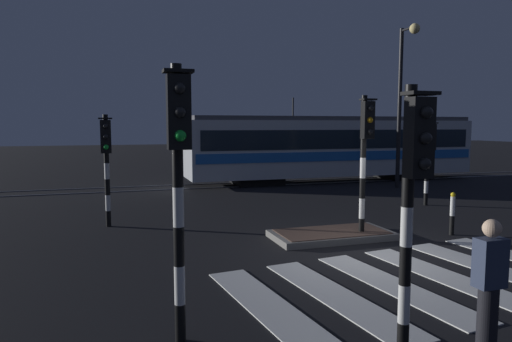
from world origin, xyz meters
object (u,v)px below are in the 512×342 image
traffic_light_corner_far_left (106,153)px  tram (334,147)px  traffic_light_corner_near_left (179,163)px  street_lamp_trackside_right (404,87)px  traffic_light_kerb_mid_left (413,183)px  traffic_light_median_centre (365,145)px  traffic_light_corner_far_right (429,149)px  pedestrian_waiting_at_kerb (489,287)px  bollard_island_edge (452,214)px

traffic_light_corner_far_left → tram: bearing=35.2°
traffic_light_corner_near_left → street_lamp_trackside_right: street_lamp_trackside_right is taller
traffic_light_kerb_mid_left → traffic_light_corner_far_left: bearing=111.1°
traffic_light_median_centre → traffic_light_corner_far_right: bearing=37.0°
traffic_light_kerb_mid_left → street_lamp_trackside_right: (9.08, 13.03, 2.33)m
traffic_light_corner_far_left → tram: (10.85, 7.64, -0.31)m
pedestrian_waiting_at_kerb → bollard_island_edge: pedestrian_waiting_at_kerb is taller
traffic_light_kerb_mid_left → pedestrian_waiting_at_kerb: (1.02, -0.15, -1.29)m
pedestrian_waiting_at_kerb → tram: bearing=68.7°
tram → traffic_light_median_centre: bearing=-113.7°
bollard_island_edge → pedestrian_waiting_at_kerb: bearing=-127.4°
traffic_light_corner_near_left → bollard_island_edge: size_ratio=3.22×
tram → pedestrian_waiting_at_kerb: size_ratio=8.74×
traffic_light_corner_near_left → traffic_light_median_centre: size_ratio=1.01×
street_lamp_trackside_right → bollard_island_edge: bearing=-117.0°
pedestrian_waiting_at_kerb → bollard_island_edge: (4.04, 5.28, -0.32)m
traffic_light_corner_far_right → street_lamp_trackside_right: (1.77, 4.08, 2.52)m
tram → traffic_light_corner_far_left: bearing=-144.8°
tram → traffic_light_corner_far_right: bearing=-91.2°
traffic_light_corner_far_left → traffic_light_median_centre: bearing=-29.0°
traffic_light_corner_far_right → tram: tram is taller
traffic_light_corner_near_left → tram: bearing=56.7°
traffic_light_kerb_mid_left → bollard_island_edge: bearing=45.4°
bollard_island_edge → traffic_light_corner_far_right: bearing=59.4°
traffic_light_corner_far_left → pedestrian_waiting_at_kerb: size_ratio=1.82×
traffic_light_median_centre → pedestrian_waiting_at_kerb: (-1.63, -5.58, -1.46)m
traffic_light_corner_near_left → bollard_island_edge: (7.54, 3.84, -1.80)m
traffic_light_corner_far_right → traffic_light_median_centre: (-4.66, -3.51, 0.36)m
traffic_light_kerb_mid_left → pedestrian_waiting_at_kerb: traffic_light_kerb_mid_left is taller
traffic_light_kerb_mid_left → traffic_light_median_centre: (2.65, 5.43, 0.17)m
street_lamp_trackside_right → pedestrian_waiting_at_kerb: size_ratio=4.14×
traffic_light_corner_near_left → street_lamp_trackside_right: size_ratio=0.50×
tram → traffic_light_kerb_mid_left: bearing=-114.5°
traffic_light_corner_near_left → pedestrian_waiting_at_kerb: traffic_light_corner_near_left is taller
traffic_light_corner_far_right → pedestrian_waiting_at_kerb: traffic_light_corner_far_right is taller
traffic_light_kerb_mid_left → pedestrian_waiting_at_kerb: 1.65m
traffic_light_corner_far_left → tram: size_ratio=0.21×
traffic_light_corner_far_left → pedestrian_waiting_at_kerb: 10.01m
traffic_light_kerb_mid_left → bollard_island_edge: (5.06, 5.13, -1.61)m
traffic_light_corner_far_left → traffic_light_median_centre: 6.90m
traffic_light_corner_near_left → traffic_light_median_centre: (5.13, 4.14, -0.02)m
traffic_light_corner_near_left → tram: tram is taller
traffic_light_corner_near_left → traffic_light_corner_far_left: size_ratio=1.15×
bollard_island_edge → traffic_light_corner_near_left: bearing=-153.0°
traffic_light_corner_far_right → traffic_light_corner_far_left: (-10.69, -0.18, 0.07)m
traffic_light_corner_near_left → street_lamp_trackside_right: 16.61m
traffic_light_corner_far_right → bollard_island_edge: traffic_light_corner_far_right is taller
pedestrian_waiting_at_kerb → traffic_light_corner_far_left: bearing=116.3°
street_lamp_trackside_right → tram: size_ratio=0.47×
traffic_light_corner_far_right → bollard_island_edge: size_ratio=2.71×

